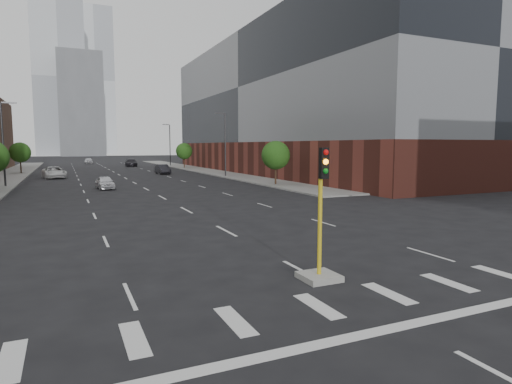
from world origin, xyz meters
TOP-DOWN VIEW (x-y plane):
  - sidewalk_left_far at (-15.00, 74.00)m, footprint 5.00×92.00m
  - sidewalk_right_far at (15.00, 74.00)m, footprint 5.00×92.00m
  - building_right_main at (29.50, 60.00)m, footprint 24.00×70.00m
  - tower_left at (-8.00, 220.00)m, footprint 22.00×22.00m
  - tower_right at (10.00, 260.00)m, footprint 20.00×20.00m
  - tower_mid at (0.00, 200.00)m, footprint 18.00×18.00m
  - median_traffic_signal at (0.00, 8.97)m, footprint 1.20×1.20m
  - streetlight_right_a at (13.41, 55.00)m, footprint 1.60×0.22m
  - streetlight_right_b at (13.41, 90.00)m, footprint 1.60×0.22m
  - streetlight_left at (-13.41, 50.00)m, footprint 1.60×0.22m
  - tree_left_far at (-14.00, 75.00)m, footprint 3.20×3.20m
  - tree_right_near at (14.00, 40.00)m, footprint 3.20×3.20m
  - tree_right_far at (14.00, 80.00)m, footprint 3.20×3.20m
  - car_near_left at (-3.87, 43.69)m, footprint 1.90×4.09m
  - car_mid_right at (6.58, 65.05)m, footprint 1.76×4.61m
  - car_far_left at (-8.96, 62.10)m, footprint 3.46×6.12m
  - car_deep_right at (5.50, 92.32)m, footprint 2.65×5.77m
  - car_distant at (-2.15, 110.26)m, footprint 1.93×4.48m

SIDE VIEW (x-z plane):
  - sidewalk_left_far at x=-15.00m, z-range 0.00..0.15m
  - sidewalk_right_far at x=15.00m, z-range 0.00..0.15m
  - car_near_left at x=-3.87m, z-range 0.00..1.36m
  - car_mid_right at x=6.58m, z-range 0.00..1.50m
  - car_distant at x=-2.15m, z-range 0.00..1.51m
  - car_far_left at x=-8.96m, z-range 0.00..1.61m
  - car_deep_right at x=5.50m, z-range 0.00..1.64m
  - median_traffic_signal at x=0.00m, z-range -1.23..3.17m
  - tree_left_far at x=-14.00m, z-range 0.97..5.82m
  - tree_right_near at x=14.00m, z-range 0.97..5.82m
  - tree_right_far at x=14.00m, z-range 0.97..5.82m
  - streetlight_right_a at x=13.41m, z-range 0.47..9.55m
  - streetlight_right_b at x=13.41m, z-range 0.47..9.55m
  - streetlight_left at x=-13.41m, z-range 0.47..9.55m
  - building_right_main at x=29.50m, z-range 0.00..22.00m
  - tower_mid at x=0.00m, z-range 0.00..44.00m
  - tower_left at x=-8.00m, z-range 0.00..70.00m
  - tower_right at x=10.00m, z-range 0.00..80.00m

